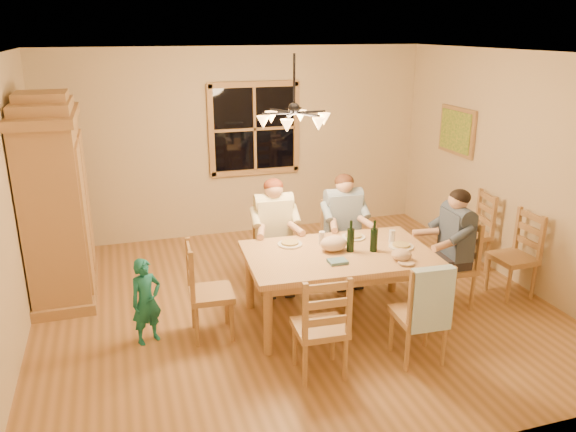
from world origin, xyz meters
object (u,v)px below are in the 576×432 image
object	(u,v)px
chandelier	(294,118)
chair_end_right	(450,280)
adult_slate_man	(455,234)
dining_table	(338,261)
chair_end_left	(212,307)
chair_far_left	(274,264)
child	(146,301)
wine_bottle_b	(374,236)
chair_spare_front	(511,270)
adult_woman	(274,221)
armoire	(57,206)
chair_spare_back	(469,245)
adult_plaid_man	(343,215)
wine_bottle_a	(351,236)
chair_far_right	(342,257)
chair_near_right	(418,329)
chair_near_left	(320,343)

from	to	relation	value
chandelier	chair_end_right	bearing A→B (deg)	-17.52
adult_slate_man	dining_table	bearing A→B (deg)	90.00
chair_end_left	chair_end_right	bearing A→B (deg)	90.00
chair_far_left	child	world-z (taller)	chair_far_left
wine_bottle_b	chair_spare_front	world-z (taller)	wine_bottle_b
adult_woman	chair_end_left	bearing A→B (deg)	46.74
armoire	chair_spare_back	world-z (taller)	armoire
armoire	adult_woman	size ratio (longest dim) A/B	2.63
child	adult_woman	bearing A→B (deg)	2.84
dining_table	chair_end_left	xyz separation A→B (m)	(-1.31, 0.07, -0.36)
chair_end_left	armoire	bearing A→B (deg)	-132.07
chair_far_left	adult_slate_man	bearing A→B (deg)	153.43
chair_end_right	wine_bottle_b	bearing A→B (deg)	93.22
armoire	chair_spare_back	bearing A→B (deg)	-8.94
adult_plaid_man	wine_bottle_a	bearing A→B (deg)	74.76
chair_far_right	adult_slate_man	xyz separation A→B (m)	(0.90, -0.94, 0.54)
chair_far_left	adult_plaid_man	distance (m)	1.00
chandelier	chair_end_left	bearing A→B (deg)	-158.78
dining_table	wine_bottle_a	bearing A→B (deg)	-3.05
chandelier	adult_slate_man	world-z (taller)	chandelier
dining_table	adult_plaid_man	world-z (taller)	adult_plaid_man
chair_spare_front	chair_spare_back	size ratio (longest dim) A/B	1.00
dining_table	chair_far_right	world-z (taller)	chair_far_right
chair_near_right	chair_spare_front	distance (m)	1.89
chair_end_right	adult_woman	size ratio (longest dim) A/B	1.13
chair_far_left	chair_spare_front	bearing A→B (deg)	162.04
adult_plaid_man	chair_far_right	bearing A→B (deg)	-0.00
chair_spare_front	chair_end_left	bearing A→B (deg)	85.51
adult_woman	adult_plaid_man	distance (m)	0.84
chair_far_right	adult_plaid_man	bearing A→B (deg)	-0.00
wine_bottle_b	chair_spare_back	world-z (taller)	wine_bottle_b
chair_far_right	adult_woman	distance (m)	1.00
chair_end_left	chair_end_right	world-z (taller)	same
chair_near_left	child	bearing A→B (deg)	147.67
wine_bottle_b	chair_near_left	bearing A→B (deg)	-137.78
chair_end_left	child	bearing A→B (deg)	-93.07
wine_bottle_b	chair_end_left	bearing A→B (deg)	175.04
chair_near_left	adult_slate_man	size ratio (longest dim) A/B	1.13
chair_spare_front	chair_near_right	bearing A→B (deg)	114.62
chair_end_right	wine_bottle_b	world-z (taller)	wine_bottle_b
adult_slate_man	child	distance (m)	3.27
wine_bottle_a	child	distance (m)	2.12
chair_near_right	chair_end_right	distance (m)	1.23
armoire	chandelier	bearing A→B (deg)	-24.04
dining_table	chair_spare_back	bearing A→B (deg)	19.87
chair_end_right	adult_slate_man	size ratio (longest dim) A/B	1.13
adult_woman	adult_slate_man	distance (m)	2.00
chandelier	adult_woman	distance (m)	1.32
armoire	dining_table	bearing A→B (deg)	-29.00
dining_table	chair_far_right	size ratio (longest dim) A/B	1.97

